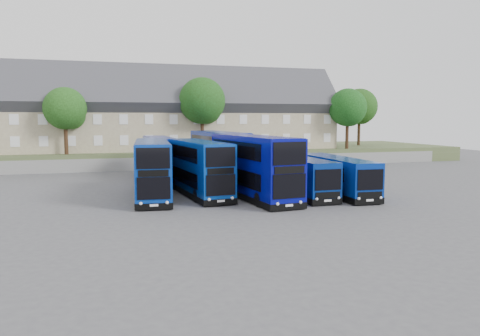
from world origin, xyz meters
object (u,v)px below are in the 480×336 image
Objects in this scene: coach_east_a at (296,176)px; tree_west at (66,110)px; tree_far at (360,108)px; tree_mid at (203,103)px; tree_east at (348,109)px; dd_front_left at (152,170)px; dd_front_mid at (199,169)px.

tree_west is at bearing 129.37° from coach_east_a.
coach_east_a is 38.20m from tree_far.
tree_mid is 20.02m from tree_east.
dd_front_left is at bearing -70.66° from tree_west.
dd_front_mid is at bearing -62.01° from tree_west.
tree_west is 36.00m from tree_east.
dd_front_mid is at bearing -138.19° from tree_far.
tree_east reaches higher than dd_front_mid.
tree_east is at bearing 52.23° from coach_east_a.
tree_mid reaches higher than tree_east.
tree_west is (-11.01, 20.72, 4.95)m from dd_front_mid.
tree_east is (36.00, 0.00, 0.34)m from tree_west.
tree_west is at bearing 114.63° from dd_front_left.
dd_front_mid is 22.60m from tree_mid.
dd_front_mid reaches higher than coach_east_a.
tree_far reaches higher than coach_east_a.
tree_east is (17.38, 22.56, 5.92)m from coach_east_a.
tree_mid reaches higher than dd_front_mid.
tree_east is 9.23m from tree_far.
tree_far is at bearing 51.50° from coach_east_a.
dd_front_left is 11.40m from coach_east_a.
tree_west is at bearing 113.04° from dd_front_mid.
dd_front_mid is 23.98m from tree_west.
tree_east reaches higher than coach_east_a.
tree_west is 0.88× the size of tree_far.
tree_mid reaches higher than tree_far.
tree_east is at bearing 34.70° from dd_front_mid.
dd_front_mid is 41.95m from tree_far.
dd_front_left is 3.66m from dd_front_mid.
tree_west is (-7.36, 20.96, 4.92)m from dd_front_left.
tree_mid is at bearing 73.35° from dd_front_left.
tree_mid is at bearing 178.57° from tree_east.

